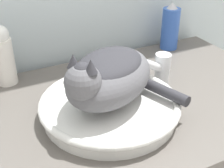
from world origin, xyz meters
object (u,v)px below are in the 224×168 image
(cat, at_px, (109,75))
(faucet, at_px, (159,68))
(spray_bottle_trigger, at_px, (170,28))
(lotion_bottle_white, at_px, (3,55))

(cat, xyz_separation_m, faucet, (0.20, 0.07, -0.06))
(cat, distance_m, faucet, 0.22)
(cat, bearing_deg, spray_bottle_trigger, -174.83)
(cat, height_order, faucet, cat)
(faucet, bearing_deg, lotion_bottle_white, -48.59)
(cat, bearing_deg, lotion_bottle_white, -87.52)
(lotion_bottle_white, bearing_deg, cat, -55.99)
(cat, distance_m, lotion_bottle_white, 0.36)
(lotion_bottle_white, height_order, spray_bottle_trigger, lotion_bottle_white)
(cat, xyz_separation_m, lotion_bottle_white, (-0.20, 0.29, -0.03))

